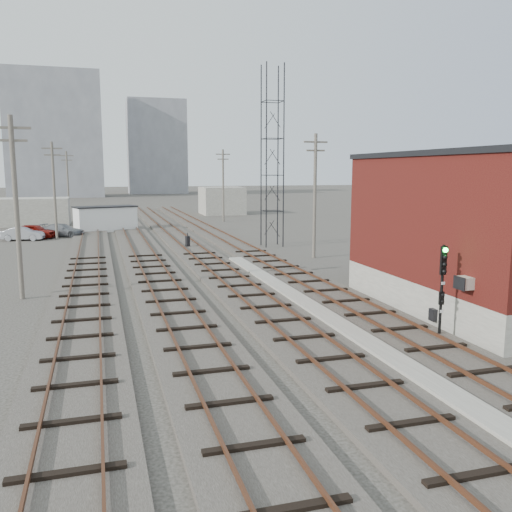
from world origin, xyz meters
name	(u,v)px	position (x,y,z in m)	size (l,w,h in m)	color
ground	(170,222)	(0.00, 60.00, 0.00)	(320.00, 320.00, 0.00)	#282621
track_right	(227,240)	(2.50, 39.00, 0.11)	(3.20, 90.00, 0.39)	#332D28
track_mid_right	(183,242)	(-1.50, 39.00, 0.11)	(3.20, 90.00, 0.39)	#332D28
track_mid_left	(138,243)	(-5.50, 39.00, 0.11)	(3.20, 90.00, 0.39)	#332D28
track_left	(90,245)	(-9.50, 39.00, 0.11)	(3.20, 90.00, 0.39)	#332D28
platform_curb	(308,307)	(0.50, 14.00, 0.13)	(0.90, 28.00, 0.26)	gray
brick_building	(470,232)	(7.50, 12.00, 3.63)	(6.54, 12.20, 7.22)	gray
lattice_tower	(272,157)	(5.50, 35.00, 7.50)	(1.60, 1.60, 15.00)	black
utility_pole_left_a	(16,203)	(-12.50, 20.00, 4.80)	(1.80, 0.24, 9.00)	#595147
utility_pole_left_b	(54,188)	(-12.50, 45.00, 4.80)	(1.80, 0.24, 9.00)	#595147
utility_pole_left_c	(68,182)	(-12.50, 70.00, 4.80)	(1.80, 0.24, 9.00)	#595147
utility_pole_right_a	(315,193)	(6.50, 28.00, 4.80)	(1.80, 0.24, 9.00)	#595147
utility_pole_right_b	(223,183)	(6.50, 58.00, 4.80)	(1.80, 0.24, 9.00)	#595147
apartment_left	(55,135)	(-18.00, 135.00, 15.00)	(22.00, 14.00, 30.00)	gray
apartment_right	(156,147)	(8.00, 150.00, 13.00)	(16.00, 12.00, 26.00)	gray
shed_left	(34,212)	(-16.00, 60.00, 1.60)	(8.00, 5.00, 3.20)	gray
shed_right	(222,201)	(9.00, 70.00, 2.00)	(6.00, 6.00, 4.00)	gray
signal_mast	(442,286)	(3.70, 8.51, 2.07)	(0.40, 0.40, 3.62)	gray
switch_stand	(188,242)	(-1.69, 35.34, 0.59)	(0.38, 0.38, 1.24)	black
site_trailer	(106,219)	(-7.96, 50.92, 1.35)	(6.86, 4.43, 2.67)	white
car_red	(34,231)	(-14.59, 46.35, 0.68)	(1.62, 4.02, 1.37)	maroon
car_silver	(23,234)	(-15.45, 44.92, 0.61)	(1.30, 3.73, 1.23)	#A4A5AB
car_grey	(62,230)	(-12.13, 47.14, 0.62)	(1.74, 4.29, 1.24)	slate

